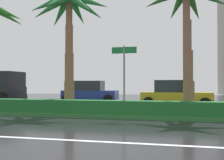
# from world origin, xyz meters

# --- Properties ---
(ground_plane) EXTENTS (90.00, 42.00, 0.10)m
(ground_plane) POSITION_xyz_m (0.00, 9.00, -0.05)
(ground_plane) COLOR black
(near_lane_divider_stripe) EXTENTS (81.00, 0.14, 0.01)m
(near_lane_divider_stripe) POSITION_xyz_m (0.00, 2.00, 0.00)
(near_lane_divider_stripe) COLOR white
(near_lane_divider_stripe) RESTS_ON ground_plane
(median_strip) EXTENTS (85.50, 4.00, 0.15)m
(median_strip) POSITION_xyz_m (0.00, 8.00, 0.07)
(median_strip) COLOR #2D6B33
(median_strip) RESTS_ON ground_plane
(median_hedge) EXTENTS (76.50, 0.70, 0.60)m
(median_hedge) POSITION_xyz_m (0.00, 6.60, 0.45)
(median_hedge) COLOR #1E6028
(median_hedge) RESTS_ON median_strip
(palm_tree_centre_left) EXTENTS (4.60, 4.50, 6.50)m
(palm_tree_centre_left) POSITION_xyz_m (-3.13, 8.20, 5.25)
(palm_tree_centre_left) COLOR brown
(palm_tree_centre_left) RESTS_ON median_strip
(palm_tree_centre) EXTENTS (4.10, 3.82, 6.39)m
(palm_tree_centre) POSITION_xyz_m (2.89, 8.09, 5.06)
(palm_tree_centre) COLOR brown
(palm_tree_centre) RESTS_ON median_strip
(street_name_sign) EXTENTS (1.10, 0.08, 3.00)m
(street_name_sign) POSITION_xyz_m (0.10, 6.52, 2.08)
(street_name_sign) COLOR slate
(street_name_sign) RESTS_ON median_strip
(car_in_traffic_leading) EXTENTS (4.30, 2.02, 1.72)m
(car_in_traffic_leading) POSITION_xyz_m (-3.99, 14.70, 0.83)
(car_in_traffic_leading) COLOR navy
(car_in_traffic_leading) RESTS_ON ground_plane
(car_in_traffic_second) EXTENTS (4.30, 2.02, 1.72)m
(car_in_traffic_second) POSITION_xyz_m (2.46, 12.05, 0.83)
(car_in_traffic_second) COLOR #B28C1E
(car_in_traffic_second) RESTS_ON ground_plane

